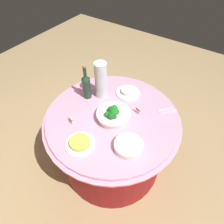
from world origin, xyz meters
TOP-DOWN VIEW (x-y plane):
  - ground_plane at (0.00, 0.00)m, footprint 6.00×6.00m
  - buffet_table at (0.00, 0.00)m, footprint 1.16×1.16m
  - broccoli_bowl at (-0.02, 0.01)m, footprint 0.28×0.28m
  - plate_stack at (-0.27, 0.19)m, footprint 0.21×0.21m
  - wine_bottle at (0.32, -0.07)m, footprint 0.07×0.07m
  - decorative_fruit_vase at (0.23, -0.16)m, footprint 0.11×0.11m
  - serving_tongs at (-0.35, -0.31)m, footprint 0.14×0.15m
  - food_plate_rice at (0.04, -0.32)m, footprint 0.22×0.22m
  - food_plate_fried_egg at (0.04, 0.36)m, footprint 0.22×0.22m
  - label_placard_front at (0.23, 0.24)m, footprint 0.05×0.03m
  - label_placard_mid at (-0.16, -0.15)m, footprint 0.05×0.03m

SIDE VIEW (x-z plane):
  - ground_plane at x=0.00m, z-range 0.00..0.00m
  - buffet_table at x=0.00m, z-range 0.01..0.75m
  - serving_tongs at x=-0.35m, z-range 0.74..0.75m
  - food_plate_rice at x=0.04m, z-range 0.73..0.78m
  - food_plate_fried_egg at x=0.04m, z-range 0.74..0.78m
  - plate_stack at x=-0.27m, z-range 0.74..0.79m
  - label_placard_front at x=0.23m, z-range 0.74..0.80m
  - label_placard_mid at x=-0.16m, z-range 0.74..0.80m
  - broccoli_bowl at x=-0.02m, z-range 0.73..0.84m
  - wine_bottle at x=0.32m, z-range 0.70..1.04m
  - decorative_fruit_vase at x=0.23m, z-range 0.73..1.07m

